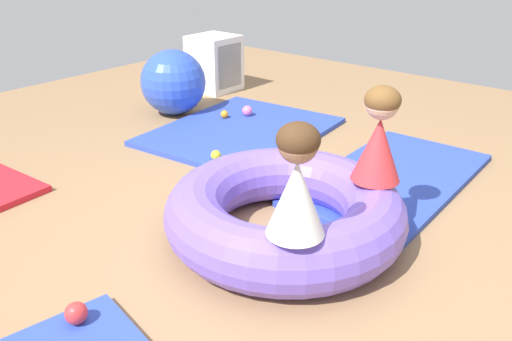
{
  "coord_description": "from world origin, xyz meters",
  "views": [
    {
      "loc": [
        -1.83,
        -1.43,
        1.51
      ],
      "look_at": [
        0.15,
        0.22,
        0.34
      ],
      "focal_mm": 36.84,
      "sensor_mm": 36.0,
      "label": 1
    }
  ],
  "objects_px": {
    "child_in_white": "(297,182)",
    "storage_cube": "(216,63)",
    "play_ball_red": "(76,313)",
    "exercise_ball_large": "(173,82)",
    "play_ball_orange": "(224,114)",
    "inflatable_cushion": "(285,212)",
    "child_in_red": "(379,135)",
    "play_ball_yellow": "(216,155)",
    "play_ball_pink": "(247,111)"
  },
  "relations": [
    {
      "from": "child_in_white",
      "to": "play_ball_pink",
      "type": "distance_m",
      "value": 2.51
    },
    {
      "from": "play_ball_yellow",
      "to": "child_in_red",
      "type": "bearing_deg",
      "value": -94.97
    },
    {
      "from": "child_in_red",
      "to": "storage_cube",
      "type": "distance_m",
      "value": 3.08
    },
    {
      "from": "child_in_white",
      "to": "storage_cube",
      "type": "bearing_deg",
      "value": 179.52
    },
    {
      "from": "child_in_red",
      "to": "play_ball_yellow",
      "type": "height_order",
      "value": "child_in_red"
    },
    {
      "from": "play_ball_pink",
      "to": "exercise_ball_large",
      "type": "relative_size",
      "value": 0.16
    },
    {
      "from": "exercise_ball_large",
      "to": "storage_cube",
      "type": "relative_size",
      "value": 1.04
    },
    {
      "from": "play_ball_red",
      "to": "storage_cube",
      "type": "xyz_separation_m",
      "value": [
        3.03,
        2.1,
        0.19
      ]
    },
    {
      "from": "inflatable_cushion",
      "to": "child_in_white",
      "type": "relative_size",
      "value": 2.52
    },
    {
      "from": "play_ball_orange",
      "to": "storage_cube",
      "type": "relative_size",
      "value": 0.12
    },
    {
      "from": "child_in_white",
      "to": "play_ball_red",
      "type": "xyz_separation_m",
      "value": [
        -0.77,
        0.54,
        -0.48
      ]
    },
    {
      "from": "child_in_white",
      "to": "play_ball_orange",
      "type": "height_order",
      "value": "child_in_white"
    },
    {
      "from": "child_in_white",
      "to": "storage_cube",
      "type": "distance_m",
      "value": 3.49
    },
    {
      "from": "child_in_white",
      "to": "inflatable_cushion",
      "type": "bearing_deg",
      "value": 171.84
    },
    {
      "from": "child_in_white",
      "to": "child_in_red",
      "type": "bearing_deg",
      "value": 129.85
    },
    {
      "from": "play_ball_pink",
      "to": "storage_cube",
      "type": "relative_size",
      "value": 0.16
    },
    {
      "from": "child_in_white",
      "to": "play_ball_orange",
      "type": "xyz_separation_m",
      "value": [
        1.55,
        1.87,
        -0.49
      ]
    },
    {
      "from": "play_ball_orange",
      "to": "exercise_ball_large",
      "type": "height_order",
      "value": "exercise_ball_large"
    },
    {
      "from": "play_ball_red",
      "to": "play_ball_orange",
      "type": "bearing_deg",
      "value": 29.83
    },
    {
      "from": "play_ball_pink",
      "to": "play_ball_yellow",
      "type": "relative_size",
      "value": 1.24
    },
    {
      "from": "play_ball_pink",
      "to": "play_ball_yellow",
      "type": "xyz_separation_m",
      "value": [
        -0.89,
        -0.48,
        -0.01
      ]
    },
    {
      "from": "child_in_red",
      "to": "exercise_ball_large",
      "type": "relative_size",
      "value": 0.87
    },
    {
      "from": "exercise_ball_large",
      "to": "storage_cube",
      "type": "xyz_separation_m",
      "value": [
        0.82,
        0.26,
        -0.01
      ]
    },
    {
      "from": "child_in_red",
      "to": "play_ball_orange",
      "type": "xyz_separation_m",
      "value": [
        0.83,
        1.87,
        -0.49
      ]
    },
    {
      "from": "child_in_red",
      "to": "storage_cube",
      "type": "bearing_deg",
      "value": -171.22
    },
    {
      "from": "exercise_ball_large",
      "to": "child_in_red",
      "type": "bearing_deg",
      "value": -106.8
    },
    {
      "from": "inflatable_cushion",
      "to": "play_ball_pink",
      "type": "xyz_separation_m",
      "value": [
        1.36,
        1.44,
        -0.08
      ]
    },
    {
      "from": "play_ball_red",
      "to": "exercise_ball_large",
      "type": "bearing_deg",
      "value": 39.88
    },
    {
      "from": "child_in_red",
      "to": "play_ball_orange",
      "type": "height_order",
      "value": "child_in_red"
    },
    {
      "from": "play_ball_yellow",
      "to": "storage_cube",
      "type": "xyz_separation_m",
      "value": [
        1.43,
        1.36,
        0.2
      ]
    },
    {
      "from": "play_ball_red",
      "to": "inflatable_cushion",
      "type": "bearing_deg",
      "value": -10.94
    },
    {
      "from": "exercise_ball_large",
      "to": "child_in_white",
      "type": "bearing_deg",
      "value": -121.05
    },
    {
      "from": "inflatable_cushion",
      "to": "play_ball_orange",
      "type": "height_order",
      "value": "inflatable_cushion"
    },
    {
      "from": "inflatable_cushion",
      "to": "play_ball_red",
      "type": "distance_m",
      "value": 1.16
    },
    {
      "from": "child_in_red",
      "to": "play_ball_pink",
      "type": "height_order",
      "value": "child_in_red"
    },
    {
      "from": "play_ball_yellow",
      "to": "child_in_white",
      "type": "bearing_deg",
      "value": -122.84
    },
    {
      "from": "play_ball_red",
      "to": "play_ball_yellow",
      "type": "bearing_deg",
      "value": 24.87
    },
    {
      "from": "exercise_ball_large",
      "to": "storage_cube",
      "type": "bearing_deg",
      "value": 17.28
    },
    {
      "from": "play_ball_pink",
      "to": "exercise_ball_large",
      "type": "bearing_deg",
      "value": 114.24
    },
    {
      "from": "play_ball_red",
      "to": "play_ball_yellow",
      "type": "distance_m",
      "value": 1.77
    },
    {
      "from": "play_ball_orange",
      "to": "storage_cube",
      "type": "height_order",
      "value": "storage_cube"
    },
    {
      "from": "child_in_white",
      "to": "exercise_ball_large",
      "type": "relative_size",
      "value": 0.87
    },
    {
      "from": "inflatable_cushion",
      "to": "play_ball_pink",
      "type": "distance_m",
      "value": 1.98
    },
    {
      "from": "inflatable_cushion",
      "to": "storage_cube",
      "type": "xyz_separation_m",
      "value": [
        1.9,
        2.32,
        0.12
      ]
    },
    {
      "from": "play_ball_red",
      "to": "storage_cube",
      "type": "relative_size",
      "value": 0.17
    },
    {
      "from": "inflatable_cushion",
      "to": "play_ball_yellow",
      "type": "distance_m",
      "value": 1.07
    },
    {
      "from": "child_in_white",
      "to": "play_ball_yellow",
      "type": "height_order",
      "value": "child_in_white"
    },
    {
      "from": "play_ball_yellow",
      "to": "exercise_ball_large",
      "type": "xyz_separation_m",
      "value": [
        0.61,
        1.11,
        0.21
      ]
    },
    {
      "from": "play_ball_red",
      "to": "play_ball_pink",
      "type": "height_order",
      "value": "play_ball_red"
    },
    {
      "from": "play_ball_yellow",
      "to": "exercise_ball_large",
      "type": "relative_size",
      "value": 0.13
    }
  ]
}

